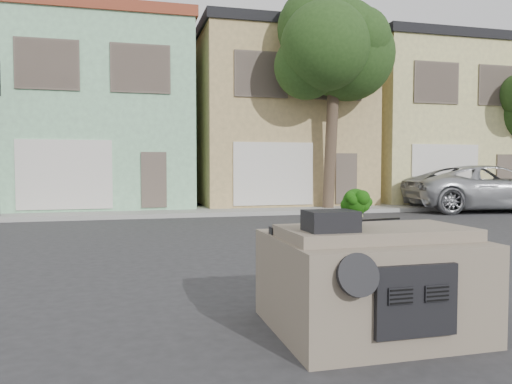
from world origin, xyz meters
name	(u,v)px	position (x,y,z in m)	size (l,w,h in m)	color
ground_plane	(283,272)	(0.00, 0.00, 0.00)	(120.00, 120.00, 0.00)	#303033
sidewalk	(197,211)	(0.00, 10.50, 0.07)	(40.00, 3.00, 0.15)	gray
townhouse_mint	(101,118)	(-3.50, 14.50, 3.77)	(7.20, 8.20, 7.55)	#8FC99C
townhouse_tan	(271,122)	(4.00, 14.50, 3.77)	(7.20, 8.20, 7.55)	tan
townhouse_beige	(414,125)	(11.50, 14.50, 3.77)	(7.20, 8.20, 7.55)	#CEC57F
silver_pickup	(489,211)	(11.10, 8.56, 0.00)	(2.94, 6.38, 1.77)	#ACAEB3
tree_near	(331,99)	(5.00, 9.80, 4.25)	(4.40, 4.00, 8.50)	#233F17
car_dashboard	(368,277)	(0.00, -3.00, 0.56)	(2.00, 1.80, 1.12)	#756857
instrument_hump	(330,221)	(-0.58, -3.35, 1.22)	(0.48, 0.38, 0.20)	black
wiper_arm	(375,220)	(0.28, -2.62, 1.13)	(0.70, 0.03, 0.02)	black
broccoli	(356,207)	(-0.19, -3.09, 1.32)	(0.33, 0.33, 0.40)	#113A08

